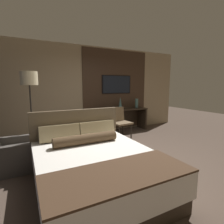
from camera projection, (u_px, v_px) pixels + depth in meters
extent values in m
plane|color=#4C3D33|center=(129.00, 162.00, 3.57)|extent=(16.00, 16.00, 0.00)
cube|color=tan|center=(86.00, 90.00, 5.65)|extent=(7.20, 0.06, 2.80)
cube|color=#3D2B1E|center=(116.00, 90.00, 6.10)|extent=(2.41, 0.03, 2.70)
cube|color=#33281E|center=(98.00, 183.00, 2.60)|extent=(1.63, 1.98, 0.22)
cube|color=silver|center=(98.00, 165.00, 2.56)|extent=(1.68, 2.04, 0.34)
cube|color=#422D1E|center=(120.00, 173.00, 1.95)|extent=(1.69, 0.72, 0.02)
cube|color=brown|center=(77.00, 137.00, 3.47)|extent=(1.71, 0.08, 1.08)
cube|color=tan|center=(60.00, 133.00, 3.16)|extent=(0.70, 0.23, 0.31)
cube|color=tan|center=(96.00, 128.00, 3.49)|extent=(0.70, 0.23, 0.31)
cylinder|color=#4C3823|center=(86.00, 139.00, 2.97)|extent=(1.09, 0.17, 0.17)
cube|color=#2D2319|center=(120.00, 109.00, 5.92)|extent=(1.91, 0.56, 0.03)
cube|color=#2D2319|center=(95.00, 123.00, 5.56)|extent=(0.06, 0.50, 0.74)
cube|color=#2D2319|center=(142.00, 118.00, 6.40)|extent=(0.06, 0.50, 0.74)
cube|color=#2D2319|center=(117.00, 117.00, 6.20)|extent=(1.79, 0.02, 0.37)
cube|color=black|center=(117.00, 84.00, 6.04)|extent=(1.10, 0.04, 0.62)
cube|color=black|center=(117.00, 84.00, 6.02)|extent=(1.03, 0.01, 0.57)
cube|color=brown|center=(121.00, 123.00, 5.15)|extent=(0.59, 0.57, 0.05)
cube|color=brown|center=(117.00, 114.00, 5.30)|extent=(0.50, 0.16, 0.42)
cylinder|color=black|center=(120.00, 134.00, 4.90)|extent=(0.04, 0.04, 0.43)
cylinder|color=black|center=(131.00, 131.00, 5.14)|extent=(0.04, 0.04, 0.43)
cylinder|color=black|center=(112.00, 131.00, 5.23)|extent=(0.04, 0.04, 0.43)
cylinder|color=black|center=(123.00, 129.00, 5.47)|extent=(0.04, 0.04, 0.43)
cube|color=#47423D|center=(12.00, 159.00, 3.24)|extent=(0.70, 0.54, 0.41)
cube|color=#47423D|center=(11.00, 162.00, 2.94)|extent=(0.70, 0.10, 0.55)
cube|color=#47423D|center=(13.00, 150.00, 3.51)|extent=(0.70, 0.10, 0.55)
cylinder|color=#282623|center=(34.00, 156.00, 3.86)|extent=(0.28, 0.28, 0.03)
cylinder|color=#332D28|center=(32.00, 121.00, 3.74)|extent=(0.03, 0.03, 1.60)
cylinder|color=beige|center=(29.00, 78.00, 3.61)|extent=(0.34, 0.34, 0.28)
cone|color=#4C706B|center=(120.00, 103.00, 5.98)|extent=(0.13, 0.13, 0.40)
cylinder|color=#4C706B|center=(137.00, 103.00, 6.28)|extent=(0.11, 0.11, 0.31)
cube|color=navy|center=(112.00, 109.00, 5.82)|extent=(0.24, 0.17, 0.03)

